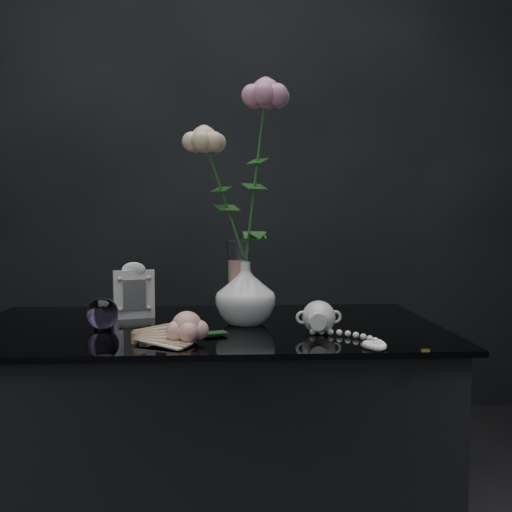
{
  "coord_description": "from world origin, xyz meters",
  "views": [
    {
      "loc": [
        0.04,
        -1.29,
        1.01
      ],
      "look_at": [
        0.11,
        -0.02,
        0.92
      ],
      "focal_mm": 42.0,
      "sensor_mm": 36.0,
      "label": 1
    }
  ],
  "objects_px": {
    "pearl_jar": "(319,316)",
    "picture_frame": "(134,290)",
    "loose_rose": "(187,327)",
    "paperweight": "(103,313)",
    "vase": "(245,293)",
    "wine_glass": "(238,280)"
  },
  "relations": [
    {
      "from": "wine_glass",
      "to": "pearl_jar",
      "type": "relative_size",
      "value": 0.75
    },
    {
      "from": "picture_frame",
      "to": "paperweight",
      "type": "relative_size",
      "value": 1.97
    },
    {
      "from": "vase",
      "to": "pearl_jar",
      "type": "bearing_deg",
      "value": -35.09
    },
    {
      "from": "paperweight",
      "to": "loose_rose",
      "type": "xyz_separation_m",
      "value": [
        0.19,
        -0.15,
        -0.0
      ]
    },
    {
      "from": "loose_rose",
      "to": "pearl_jar",
      "type": "height_order",
      "value": "pearl_jar"
    },
    {
      "from": "picture_frame",
      "to": "loose_rose",
      "type": "bearing_deg",
      "value": -79.34
    },
    {
      "from": "wine_glass",
      "to": "loose_rose",
      "type": "bearing_deg",
      "value": -112.54
    },
    {
      "from": "pearl_jar",
      "to": "picture_frame",
      "type": "bearing_deg",
      "value": 152.13
    },
    {
      "from": "wine_glass",
      "to": "paperweight",
      "type": "relative_size",
      "value": 2.73
    },
    {
      "from": "paperweight",
      "to": "wine_glass",
      "type": "bearing_deg",
      "value": 19.86
    },
    {
      "from": "wine_glass",
      "to": "picture_frame",
      "type": "height_order",
      "value": "wine_glass"
    },
    {
      "from": "vase",
      "to": "loose_rose",
      "type": "bearing_deg",
      "value": -122.38
    },
    {
      "from": "wine_glass",
      "to": "pearl_jar",
      "type": "height_order",
      "value": "wine_glass"
    },
    {
      "from": "paperweight",
      "to": "pearl_jar",
      "type": "distance_m",
      "value": 0.47
    },
    {
      "from": "paperweight",
      "to": "pearl_jar",
      "type": "relative_size",
      "value": 0.27
    },
    {
      "from": "picture_frame",
      "to": "wine_glass",
      "type": "bearing_deg",
      "value": -21.83
    },
    {
      "from": "picture_frame",
      "to": "paperweight",
      "type": "xyz_separation_m",
      "value": [
        -0.05,
        -0.13,
        -0.03
      ]
    },
    {
      "from": "paperweight",
      "to": "pearl_jar",
      "type": "height_order",
      "value": "pearl_jar"
    },
    {
      "from": "pearl_jar",
      "to": "paperweight",
      "type": "bearing_deg",
      "value": 169.54
    },
    {
      "from": "vase",
      "to": "paperweight",
      "type": "relative_size",
      "value": 2.06
    },
    {
      "from": "loose_rose",
      "to": "pearl_jar",
      "type": "xyz_separation_m",
      "value": [
        0.27,
        0.09,
        0.01
      ]
    },
    {
      "from": "picture_frame",
      "to": "paperweight",
      "type": "distance_m",
      "value": 0.14
    }
  ]
}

